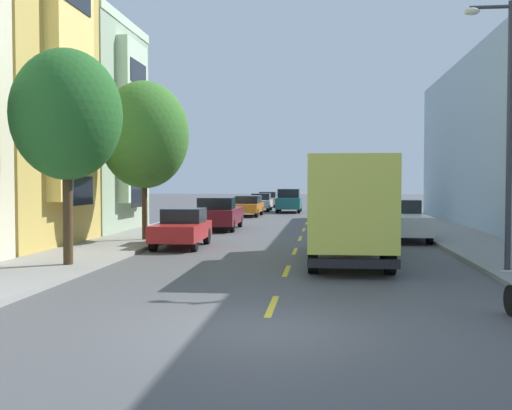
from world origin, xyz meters
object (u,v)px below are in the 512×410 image
street_tree_nearest (67,115)px  parked_sedan_sky (358,200)px  parked_suv_black (376,205)px  parked_pickup_burgundy (219,214)px  parked_hatchback_silver (261,202)px  parked_wagon_champagne (268,199)px  parked_hatchback_red (182,228)px  moving_teal_sedan (289,200)px  delivery_box_truck (348,203)px  parked_pickup_white (402,221)px  street_lamp (504,116)px  parked_wagon_charcoal (366,203)px  street_tree_second (144,135)px  parked_wagon_orange (248,205)px

street_tree_nearest → parked_sedan_sky: (10.81, 44.10, -3.75)m
parked_suv_black → parked_pickup_burgundy: (-8.88, -8.56, -0.16)m
parked_hatchback_silver → parked_wagon_champagne: (-0.12, 7.94, 0.05)m
parked_hatchback_red → moving_teal_sedan: bearing=84.4°
delivery_box_truck → parked_sedan_sky: size_ratio=1.71×
parked_pickup_burgundy → parked_wagon_champagne: bearing=90.0°
parked_hatchback_silver → parked_suv_black: bearing=-53.6°
parked_sedan_sky → parked_pickup_white: bearing=-89.9°
street_lamp → parked_wagon_charcoal: (-1.57, 31.65, -3.55)m
street_tree_nearest → parked_pickup_white: 15.45m
street_tree_second → parked_pickup_burgundy: street_tree_second is taller
street_tree_second → street_lamp: (12.36, -7.45, -0.14)m
delivery_box_truck → parked_sedan_sky: bearing=86.4°
parked_pickup_white → street_tree_second: bearing=-166.6°
parked_sedan_sky → parked_wagon_charcoal: (-0.03, -12.15, 0.05)m
parked_wagon_charcoal → moving_teal_sedan: 6.34m
parked_wagon_orange → parked_hatchback_silver: 7.81m
parked_wagon_charcoal → parked_hatchback_red: bearing=-108.9°
street_tree_second → parked_suv_black: bearing=55.3°
street_lamp → parked_hatchback_red: 12.50m
street_lamp → street_tree_nearest: bearing=-178.6°
parked_wagon_champagne → parked_pickup_burgundy: 28.42m
street_tree_second → parked_hatchback_silver: 27.86m
parked_suv_black → parked_hatchback_red: 19.31m
moving_teal_sedan → street_tree_second: bearing=-100.2°
parked_wagon_charcoal → parked_wagon_champagne: (-8.86, 11.28, 0.00)m
parked_wagon_champagne → moving_teal_sedan: size_ratio=0.99×
parked_hatchback_silver → moving_teal_sedan: 3.25m
parked_wagon_champagne → moving_teal_sedan: 10.29m
parked_sedan_sky → parked_pickup_burgundy: 30.60m
parked_sedan_sky → parked_wagon_orange: size_ratio=0.96×
parked_sedan_sky → parked_wagon_champagne: (-8.89, -0.87, 0.05)m
delivery_box_truck → parked_pickup_white: 8.39m
parked_sedan_sky → parked_hatchback_red: parked_hatchback_red is taller
delivery_box_truck → parked_pickup_white: (2.67, 7.88, -1.06)m
parked_sedan_sky → moving_teal_sedan: moving_teal_sedan is taller
parked_suv_black → parked_hatchback_silver: parked_suv_black is taller
parked_pickup_white → moving_teal_sedan: moving_teal_sedan is taller
delivery_box_truck → parked_wagon_orange: size_ratio=1.65×
parked_pickup_white → street_lamp: bearing=-81.6°
parked_sedan_sky → street_tree_second: bearing=-106.6°
parked_hatchback_silver → parked_wagon_charcoal: (8.74, -3.34, 0.05)m
street_tree_nearest → parked_sedan_sky: street_tree_nearest is taller
parked_wagon_charcoal → parked_wagon_champagne: size_ratio=1.00×
delivery_box_truck → parked_hatchback_silver: (-6.16, 32.81, -1.13)m
parked_pickup_white → parked_wagon_orange: bearing=117.5°
street_lamp → moving_teal_sedan: (-7.76, 33.00, -3.37)m
street_tree_nearest → parked_pickup_white: (10.87, 10.35, -3.67)m
street_tree_nearest → street_tree_second: size_ratio=0.95×
street_tree_second → street_lamp: street_lamp is taller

